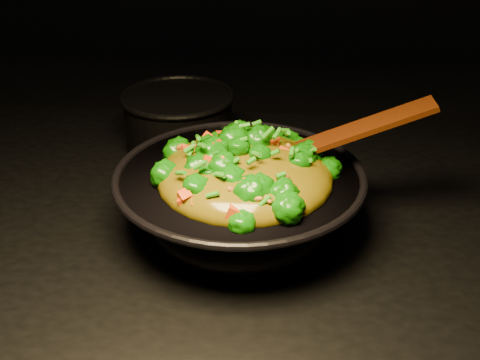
# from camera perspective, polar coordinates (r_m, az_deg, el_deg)

# --- Properties ---
(wok) EXTENTS (0.45, 0.45, 0.11)m
(wok) POSITION_cam_1_polar(r_m,az_deg,el_deg) (0.95, -0.04, -2.29)
(wok) COLOR black
(wok) RESTS_ON stovetop
(stir_fry) EXTENTS (0.30, 0.30, 0.09)m
(stir_fry) POSITION_cam_1_polar(r_m,az_deg,el_deg) (0.89, 0.48, 2.63)
(stir_fry) COLOR #125F06
(stir_fry) RESTS_ON wok
(spatula) EXTENTS (0.30, 0.06, 0.13)m
(spatula) POSITION_cam_1_polar(r_m,az_deg,el_deg) (0.93, 8.81, 3.94)
(spatula) COLOR black
(spatula) RESTS_ON wok
(back_pot) EXTENTS (0.23, 0.23, 0.12)m
(back_pot) POSITION_cam_1_polar(r_m,az_deg,el_deg) (1.22, -5.82, 5.47)
(back_pot) COLOR black
(back_pot) RESTS_ON stovetop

